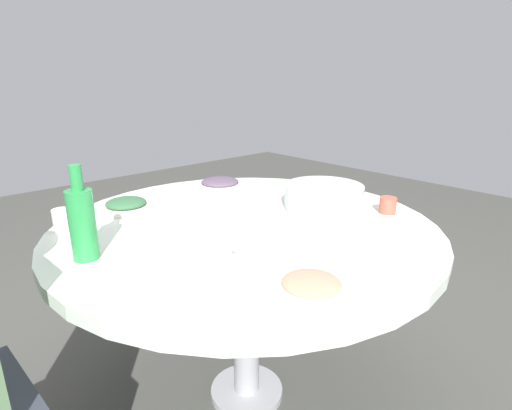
% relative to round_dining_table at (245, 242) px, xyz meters
% --- Properties ---
extents(ground, '(8.00, 8.00, 0.00)m').
position_rel_round_dining_table_xyz_m(ground, '(0.00, 0.00, -0.69)').
color(ground, '#40403B').
extents(round_dining_table, '(1.37, 1.37, 0.76)m').
position_rel_round_dining_table_xyz_m(round_dining_table, '(0.00, 0.00, 0.00)').
color(round_dining_table, '#99999E').
rests_on(round_dining_table, ground).
extents(rice_bowl, '(0.31, 0.31, 0.11)m').
position_rel_round_dining_table_xyz_m(rice_bowl, '(0.34, -0.09, 0.12)').
color(rice_bowl, '#B2B5BA').
rests_on(rice_bowl, round_dining_table).
extents(soup_bowl, '(0.25, 0.25, 0.07)m').
position_rel_round_dining_table_xyz_m(soup_bowl, '(-0.36, -0.17, 0.11)').
color(soup_bowl, white).
rests_on(soup_bowl, round_dining_table).
extents(dish_shrimp, '(0.20, 0.20, 0.04)m').
position_rel_round_dining_table_xyz_m(dish_shrimp, '(-0.20, -0.48, 0.09)').
color(dish_shrimp, white).
rests_on(dish_shrimp, round_dining_table).
extents(dish_eggplant, '(0.24, 0.24, 0.05)m').
position_rel_round_dining_table_xyz_m(dish_eggplant, '(0.23, 0.44, 0.09)').
color(dish_eggplant, white).
rests_on(dish_eggplant, round_dining_table).
extents(dish_greens, '(0.20, 0.20, 0.05)m').
position_rel_round_dining_table_xyz_m(dish_greens, '(-0.25, 0.43, 0.09)').
color(dish_greens, silver).
rests_on(dish_greens, round_dining_table).
extents(green_bottle, '(0.07, 0.07, 0.28)m').
position_rel_round_dining_table_xyz_m(green_bottle, '(-0.53, 0.09, 0.18)').
color(green_bottle, '#288942').
rests_on(green_bottle, round_dining_table).
extents(tea_cup_near, '(0.06, 0.06, 0.06)m').
position_rel_round_dining_table_xyz_m(tea_cup_near, '(0.48, -0.29, 0.10)').
color(tea_cup_near, '#C04E3C').
rests_on(tea_cup_near, round_dining_table).
extents(tea_cup_far, '(0.07, 0.07, 0.07)m').
position_rel_round_dining_table_xyz_m(tea_cup_far, '(-0.50, 0.37, 0.11)').
color(tea_cup_far, beige).
rests_on(tea_cup_far, round_dining_table).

